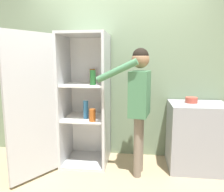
{
  "coord_description": "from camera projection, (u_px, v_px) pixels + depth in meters",
  "views": [
    {
      "loc": [
        0.35,
        -2.32,
        1.46
      ],
      "look_at": [
        -0.02,
        0.62,
        0.98
      ],
      "focal_mm": 35.0,
      "sensor_mm": 36.0,
      "label": 1
    }
  ],
  "objects": [
    {
      "name": "wall_back",
      "position": [
        116.0,
        73.0,
        3.31
      ],
      "size": [
        7.0,
        0.06,
        2.55
      ],
      "color": "gray",
      "rests_on": "ground_plane"
    },
    {
      "name": "refrigerator",
      "position": [
        75.0,
        101.0,
        3.0
      ],
      "size": [
        1.03,
        1.15,
        1.82
      ],
      "color": "#B7BABC",
      "rests_on": "ground_plane"
    },
    {
      "name": "bowl",
      "position": [
        191.0,
        100.0,
        2.93
      ],
      "size": [
        0.16,
        0.16,
        0.07
      ],
      "color": "#B24738",
      "rests_on": "counter"
    },
    {
      "name": "counter",
      "position": [
        197.0,
        136.0,
        2.95
      ],
      "size": [
        0.76,
        0.61,
        0.9
      ],
      "color": "gray",
      "rests_on": "ground_plane"
    },
    {
      "name": "person",
      "position": [
        139.0,
        95.0,
        2.7
      ],
      "size": [
        0.67,
        0.51,
        1.61
      ],
      "color": "#726656",
      "rests_on": "ground_plane"
    },
    {
      "name": "ground_plane",
      "position": [
        107.0,
        187.0,
        2.55
      ],
      "size": [
        12.0,
        12.0,
        0.0
      ],
      "primitive_type": "plane",
      "color": "tan"
    }
  ]
}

